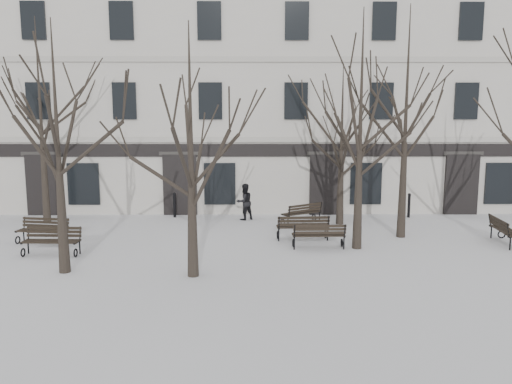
{
  "coord_description": "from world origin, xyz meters",
  "views": [
    {
      "loc": [
        -0.1,
        -15.69,
        4.61
      ],
      "look_at": [
        0.08,
        3.0,
        1.83
      ],
      "focal_mm": 35.0,
      "sensor_mm": 36.0,
      "label": 1
    }
  ],
  "objects_px": {
    "bench_2": "(319,235)",
    "bench_3": "(43,230)",
    "bench_0": "(52,240)",
    "bench_1": "(303,226)",
    "tree_2": "(361,101)",
    "tree_0": "(56,117)",
    "bench_5": "(504,230)",
    "bench_4": "(302,212)",
    "tree_1": "(190,121)"
  },
  "relations": [
    {
      "from": "tree_2",
      "to": "bench_1",
      "type": "xyz_separation_m",
      "value": [
        -1.81,
        1.21,
        -4.64
      ]
    },
    {
      "from": "bench_3",
      "to": "bench_4",
      "type": "xyz_separation_m",
      "value": [
        9.97,
        3.31,
        0.0
      ]
    },
    {
      "from": "bench_0",
      "to": "bench_3",
      "type": "relative_size",
      "value": 0.98
    },
    {
      "from": "bench_4",
      "to": "bench_5",
      "type": "height_order",
      "value": "bench_5"
    },
    {
      "from": "bench_2",
      "to": "bench_5",
      "type": "bearing_deg",
      "value": -175.95
    },
    {
      "from": "bench_3",
      "to": "bench_0",
      "type": "bearing_deg",
      "value": -49.07
    },
    {
      "from": "tree_1",
      "to": "bench_2",
      "type": "relative_size",
      "value": 3.87
    },
    {
      "from": "tree_0",
      "to": "tree_2",
      "type": "relative_size",
      "value": 0.89
    },
    {
      "from": "bench_0",
      "to": "tree_2",
      "type": "bearing_deg",
      "value": 6.32
    },
    {
      "from": "tree_2",
      "to": "bench_1",
      "type": "distance_m",
      "value": 5.13
    },
    {
      "from": "tree_0",
      "to": "tree_2",
      "type": "height_order",
      "value": "tree_2"
    },
    {
      "from": "tree_0",
      "to": "bench_5",
      "type": "bearing_deg",
      "value": 12.28
    },
    {
      "from": "tree_2",
      "to": "bench_4",
      "type": "xyz_separation_m",
      "value": [
        -1.53,
        4.15,
        -4.67
      ]
    },
    {
      "from": "tree_2",
      "to": "bench_5",
      "type": "relative_size",
      "value": 4.15
    },
    {
      "from": "bench_1",
      "to": "bench_2",
      "type": "height_order",
      "value": "bench_1"
    },
    {
      "from": "tree_1",
      "to": "bench_0",
      "type": "height_order",
      "value": "tree_1"
    },
    {
      "from": "bench_2",
      "to": "bench_5",
      "type": "height_order",
      "value": "bench_5"
    },
    {
      "from": "tree_1",
      "to": "tree_2",
      "type": "relative_size",
      "value": 0.88
    },
    {
      "from": "bench_0",
      "to": "bench_1",
      "type": "xyz_separation_m",
      "value": [
        8.72,
        1.98,
        0.02
      ]
    },
    {
      "from": "bench_2",
      "to": "bench_4",
      "type": "height_order",
      "value": "bench_4"
    },
    {
      "from": "bench_3",
      "to": "bench_5",
      "type": "xyz_separation_m",
      "value": [
        17.06,
        -0.28,
        0.02
      ]
    },
    {
      "from": "tree_0",
      "to": "bench_0",
      "type": "bearing_deg",
      "value": 120.3
    },
    {
      "from": "bench_4",
      "to": "bench_5",
      "type": "bearing_deg",
      "value": 119.67
    },
    {
      "from": "tree_1",
      "to": "bench_5",
      "type": "height_order",
      "value": "tree_1"
    },
    {
      "from": "tree_0",
      "to": "tree_2",
      "type": "xyz_separation_m",
      "value": [
        9.41,
        2.7,
        0.55
      ]
    },
    {
      "from": "bench_2",
      "to": "bench_3",
      "type": "relative_size",
      "value": 0.97
    },
    {
      "from": "tree_2",
      "to": "bench_1",
      "type": "height_order",
      "value": "tree_2"
    },
    {
      "from": "bench_5",
      "to": "bench_0",
      "type": "bearing_deg",
      "value": 101.17
    },
    {
      "from": "tree_2",
      "to": "bench_3",
      "type": "relative_size",
      "value": 4.27
    },
    {
      "from": "tree_2",
      "to": "bench_2",
      "type": "bearing_deg",
      "value": -178.0
    },
    {
      "from": "tree_0",
      "to": "bench_1",
      "type": "distance_m",
      "value": 9.47
    },
    {
      "from": "bench_4",
      "to": "bench_5",
      "type": "distance_m",
      "value": 7.94
    },
    {
      "from": "tree_1",
      "to": "bench_4",
      "type": "relative_size",
      "value": 3.82
    },
    {
      "from": "tree_2",
      "to": "bench_1",
      "type": "relative_size",
      "value": 4.16
    },
    {
      "from": "tree_0",
      "to": "bench_0",
      "type": "distance_m",
      "value": 4.69
    },
    {
      "from": "tree_0",
      "to": "bench_3",
      "type": "relative_size",
      "value": 3.82
    },
    {
      "from": "tree_0",
      "to": "tree_1",
      "type": "height_order",
      "value": "tree_0"
    },
    {
      "from": "tree_1",
      "to": "bench_5",
      "type": "xyz_separation_m",
      "value": [
        11.04,
        3.67,
        -4.01
      ]
    },
    {
      "from": "tree_2",
      "to": "bench_3",
      "type": "distance_m",
      "value": 12.44
    },
    {
      "from": "tree_1",
      "to": "bench_4",
      "type": "height_order",
      "value": "tree_1"
    },
    {
      "from": "bench_2",
      "to": "bench_3",
      "type": "bearing_deg",
      "value": -5.96
    },
    {
      "from": "tree_2",
      "to": "bench_2",
      "type": "distance_m",
      "value": 4.87
    },
    {
      "from": "tree_1",
      "to": "bench_0",
      "type": "xyz_separation_m",
      "value": [
        -5.05,
        2.34,
        -4.02
      ]
    },
    {
      "from": "tree_0",
      "to": "bench_2",
      "type": "height_order",
      "value": "tree_0"
    },
    {
      "from": "tree_0",
      "to": "bench_4",
      "type": "bearing_deg",
      "value": 41.0
    },
    {
      "from": "bench_1",
      "to": "bench_2",
      "type": "relative_size",
      "value": 1.06
    },
    {
      "from": "bench_1",
      "to": "bench_0",
      "type": "bearing_deg",
      "value": 10.25
    },
    {
      "from": "tree_2",
      "to": "bench_0",
      "type": "relative_size",
      "value": 4.34
    },
    {
      "from": "tree_0",
      "to": "bench_1",
      "type": "xyz_separation_m",
      "value": [
        7.59,
        3.91,
        -4.1
      ]
    },
    {
      "from": "bench_1",
      "to": "bench_5",
      "type": "xyz_separation_m",
      "value": [
        7.37,
        -0.65,
        -0.01
      ]
    }
  ]
}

